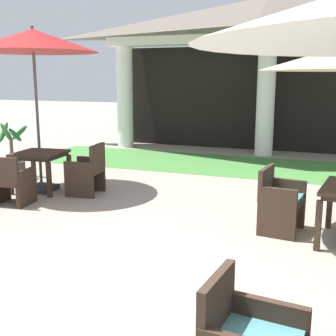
# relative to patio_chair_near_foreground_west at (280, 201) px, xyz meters

# --- Properties ---
(ground_plane) EXTENTS (60.00, 60.00, 0.00)m
(ground_plane) POSITION_rel_patio_chair_near_foreground_west_xyz_m (-1.14, -2.62, -0.42)
(ground_plane) COLOR #9E9384
(background_pavilion) EXTENTS (9.57, 2.90, 4.12)m
(background_pavilion) POSITION_rel_patio_chair_near_foreground_west_xyz_m (-1.14, 6.15, 2.80)
(background_pavilion) COLOR white
(background_pavilion) RESTS_ON ground
(lawn_strip) EXTENTS (11.37, 2.62, 0.01)m
(lawn_strip) POSITION_rel_patio_chair_near_foreground_west_xyz_m (-1.14, 4.30, -0.42)
(lawn_strip) COLOR #47843D
(lawn_strip) RESTS_ON ground
(patio_chair_near_foreground_west) EXTENTS (0.59, 0.69, 0.88)m
(patio_chair_near_foreground_west) POSITION_rel_patio_chair_near_foreground_west_xyz_m (0.00, 0.00, 0.00)
(patio_chair_near_foreground_west) COLOR #38281E
(patio_chair_near_foreground_west) RESTS_ON ground
(patio_table_mid_left) EXTENTS (0.93, 0.93, 0.74)m
(patio_table_mid_left) POSITION_rel_patio_chair_near_foreground_west_xyz_m (-4.41, 0.66, 0.21)
(patio_table_mid_left) COLOR #38281E
(patio_table_mid_left) RESTS_ON ground
(patio_umbrella_mid_left) EXTENTS (2.29, 2.29, 2.97)m
(patio_umbrella_mid_left) POSITION_rel_patio_chair_near_foreground_west_xyz_m (-4.41, 0.66, 2.26)
(patio_umbrella_mid_left) COLOR #2D2D2D
(patio_umbrella_mid_left) RESTS_ON ground
(patio_chair_mid_left_south) EXTENTS (0.63, 0.60, 0.84)m
(patio_chair_mid_left_south) POSITION_rel_patio_chair_near_foreground_west_xyz_m (-4.31, -0.27, -0.04)
(patio_chair_mid_left_south) COLOR #38281E
(patio_chair_mid_left_south) RESTS_ON ground
(patio_chair_mid_left_east) EXTENTS (0.61, 0.64, 0.92)m
(patio_chair_mid_left_east) POSITION_rel_patio_chair_near_foreground_west_xyz_m (-3.48, 0.76, -0.01)
(patio_chair_mid_left_east) COLOR #38281E
(patio_chair_mid_left_east) RESTS_ON ground
(potted_palm_left_edge) EXTENTS (0.56, 0.58, 1.20)m
(potted_palm_left_edge) POSITION_rel_patio_chair_near_foreground_west_xyz_m (-5.62, 1.32, -0.11)
(potted_palm_left_edge) COLOR #47423D
(potted_palm_left_edge) RESTS_ON ground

